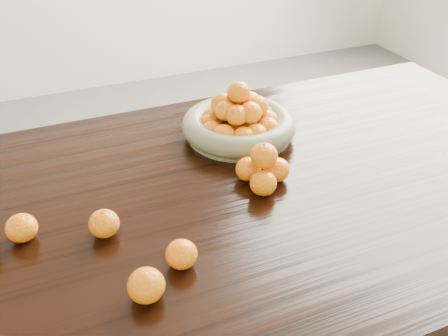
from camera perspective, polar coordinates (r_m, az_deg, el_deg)
name	(u,v)px	position (r m, az deg, el deg)	size (l,w,h in m)	color
dining_table	(213,225)	(1.20, -1.23, -6.51)	(2.00, 1.00, 0.75)	black
fruit_bowl	(239,122)	(1.36, 1.75, 5.23)	(0.31, 0.31, 0.16)	#767B5A
orange_pyramid	(263,169)	(1.17, 4.49, -0.11)	(0.12, 0.13, 0.11)	orange
loose_orange_0	(104,224)	(1.05, -13.55, -6.19)	(0.06, 0.06, 0.06)	orange
loose_orange_1	(146,285)	(0.90, -8.88, -13.12)	(0.07, 0.07, 0.06)	orange
loose_orange_2	(181,254)	(0.96, -4.89, -9.79)	(0.06, 0.06, 0.06)	orange
loose_orange_3	(22,228)	(1.09, -22.12, -6.36)	(0.06, 0.06, 0.06)	orange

